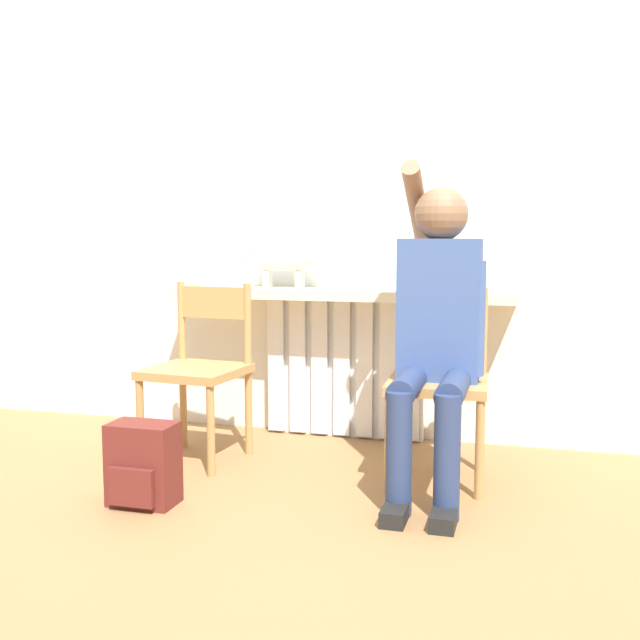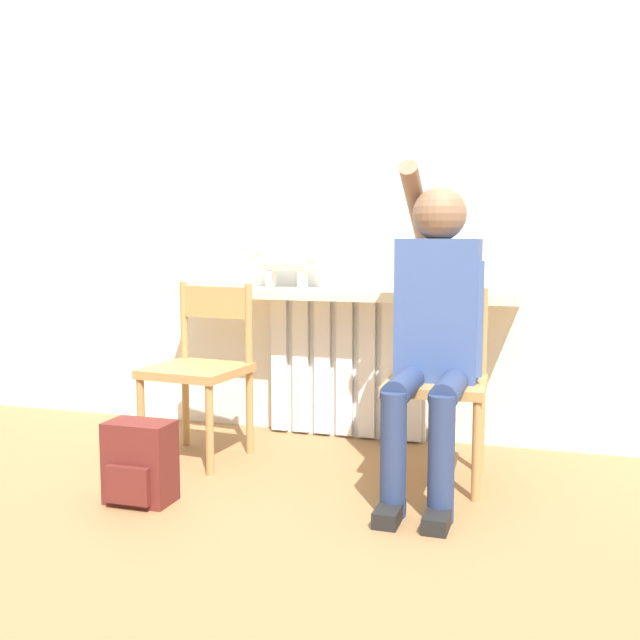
# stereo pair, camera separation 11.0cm
# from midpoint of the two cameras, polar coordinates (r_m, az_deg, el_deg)

# --- Properties ---
(ground_plane) EXTENTS (12.00, 12.00, 0.00)m
(ground_plane) POSITION_cam_midpoint_polar(r_m,az_deg,el_deg) (2.97, -4.86, -14.43)
(ground_plane) COLOR olive
(wall_with_window) EXTENTS (7.00, 0.06, 2.70)m
(wall_with_window) POSITION_cam_midpoint_polar(r_m,az_deg,el_deg) (3.96, 1.33, 10.71)
(wall_with_window) COLOR white
(wall_with_window) RESTS_ON ground_plane
(radiator) EXTENTS (0.84, 0.08, 0.74)m
(radiator) POSITION_cam_midpoint_polar(r_m,az_deg,el_deg) (3.93, 1.01, -3.63)
(radiator) COLOR white
(radiator) RESTS_ON ground_plane
(windowsill) EXTENTS (1.76, 0.29, 0.05)m
(windowsill) POSITION_cam_midpoint_polar(r_m,az_deg,el_deg) (3.79, 0.65, 1.99)
(windowsill) COLOR beige
(windowsill) RESTS_ON radiator
(window_glass) EXTENTS (1.69, 0.01, 1.22)m
(window_glass) POSITION_cam_midpoint_polar(r_m,az_deg,el_deg) (3.93, 1.20, 11.43)
(window_glass) COLOR white
(window_glass) RESTS_ON windowsill
(chair_left) EXTENTS (0.46, 0.46, 0.83)m
(chair_left) POSITION_cam_midpoint_polar(r_m,az_deg,el_deg) (3.58, -10.05, -3.54)
(chair_left) COLOR #B2844C
(chair_left) RESTS_ON ground_plane
(chair_right) EXTENTS (0.44, 0.44, 0.83)m
(chair_right) POSITION_cam_midpoint_polar(r_m,az_deg,el_deg) (3.26, 8.05, -4.49)
(chair_right) COLOR #B2844C
(chair_right) RESTS_ON ground_plane
(person) EXTENTS (0.36, 1.00, 1.37)m
(person) POSITION_cam_midpoint_polar(r_m,az_deg,el_deg) (3.11, 7.90, -0.10)
(person) COLOR navy
(person) RESTS_ON ground_plane
(cat) EXTENTS (0.47, 0.12, 0.23)m
(cat) POSITION_cam_midpoint_polar(r_m,az_deg,el_deg) (3.89, -3.17, 4.61)
(cat) COLOR silver
(cat) RESTS_ON windowsill
(backpack) EXTENTS (0.26, 0.19, 0.33)m
(backpack) POSITION_cam_midpoint_polar(r_m,az_deg,el_deg) (3.09, -14.36, -10.65)
(backpack) COLOR maroon
(backpack) RESTS_ON ground_plane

